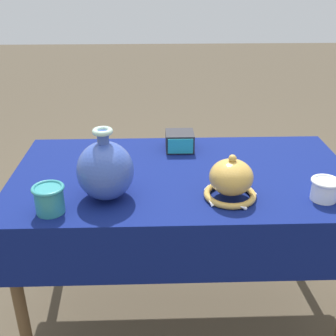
{
  "coord_description": "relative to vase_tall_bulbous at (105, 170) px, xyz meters",
  "views": [
    {
      "loc": [
        -0.11,
        -1.45,
        1.42
      ],
      "look_at": [
        -0.06,
        -0.14,
        0.78
      ],
      "focal_mm": 45.0,
      "sensor_mm": 36.0,
      "label": 1
    }
  ],
  "objects": [
    {
      "name": "ground_plane",
      "position": [
        0.27,
        0.18,
        -0.79
      ],
      "size": [
        14.0,
        14.0,
        0.0
      ],
      "primitive_type": "plane",
      "color": "#4C4233"
    },
    {
      "name": "display_table",
      "position": [
        0.27,
        0.16,
        -0.17
      ],
      "size": [
        1.31,
        0.73,
        0.69
      ],
      "color": "brown",
      "rests_on": "ground_plane"
    },
    {
      "name": "vase_tall_bulbous",
      "position": [
        0.0,
        0.0,
        0.0
      ],
      "size": [
        0.19,
        0.19,
        0.25
      ],
      "color": "#3851A8",
      "rests_on": "display_table"
    },
    {
      "name": "vase_dome_bell",
      "position": [
        0.42,
        -0.02,
        -0.04
      ],
      "size": [
        0.19,
        0.19,
        0.16
      ],
      "color": "gold",
      "rests_on": "display_table"
    },
    {
      "name": "mosaic_tile_box",
      "position": [
        0.27,
        0.4,
        -0.06
      ],
      "size": [
        0.12,
        0.12,
        0.08
      ],
      "rotation": [
        0.0,
        0.0,
        0.0
      ],
      "color": "#232328",
      "rests_on": "display_table"
    },
    {
      "name": "cup_wide_porcelain",
      "position": [
        0.74,
        -0.04,
        -0.06
      ],
      "size": [
        0.1,
        0.1,
        0.08
      ],
      "color": "white",
      "rests_on": "display_table"
    },
    {
      "name": "cup_wide_teal",
      "position": [
        -0.17,
        -0.09,
        -0.05
      ],
      "size": [
        0.11,
        0.11,
        0.09
      ],
      "color": "teal",
      "rests_on": "display_table"
    }
  ]
}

